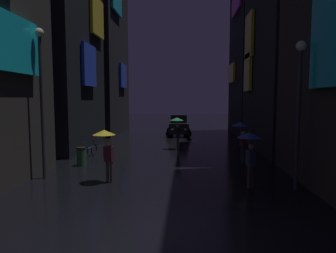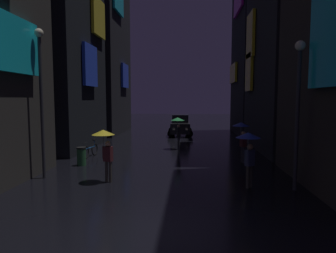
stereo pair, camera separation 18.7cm
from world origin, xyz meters
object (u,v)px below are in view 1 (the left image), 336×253
Objects in this scene: bicycle_parked_at_storefront at (90,150)px; streetlamp_left_near at (41,87)px; pedestrian_far_right_green at (177,124)px; car_distant at (179,125)px; streetlamp_right_near at (299,98)px; trash_bin at (81,156)px; pedestrian_near_crossing_blue at (250,144)px; pedestrian_midstreet_left_yellow at (106,141)px; pedestrian_midstreet_centre_blue at (241,131)px.

streetlamp_left_near is at bearing -94.90° from bicycle_parked_at_storefront.
car_distant is at bearing 90.77° from pedestrian_far_right_green.
streetlamp_right_near reaches higher than trash_bin.
bicycle_parked_at_storefront is (-7.91, 5.58, -1.28)m from pedestrian_near_crossing_blue.
streetlamp_left_near is at bearing 173.92° from pedestrian_near_crossing_blue.
pedestrian_midstreet_left_yellow reaches higher than car_distant.
streetlamp_right_near is at bearing -1.78° from pedestrian_near_crossing_blue.
pedestrian_far_right_green is 1.00× the size of pedestrian_near_crossing_blue.
car_distant is (4.84, 10.63, 0.54)m from bicycle_parked_at_storefront.
pedestrian_midstreet_centre_blue is at bearing 9.52° from trash_bin.
pedestrian_near_crossing_blue is 16.52m from car_distant.
streetlamp_right_near reaches higher than bicycle_parked_at_storefront.
pedestrian_near_crossing_blue is 2.41m from streetlamp_right_near.
pedestrian_midstreet_centre_blue reaches higher than bicycle_parked_at_storefront.
pedestrian_far_right_green is 5.94m from bicycle_parked_at_storefront.
pedestrian_midstreet_left_yellow is at bearing -145.20° from pedestrian_midstreet_centre_blue.
pedestrian_midstreet_centre_blue reaches higher than car_distant.
pedestrian_far_right_green is at bearing 132.01° from pedestrian_midstreet_centre_blue.
pedestrian_midstreet_centre_blue is 0.50× the size of car_distant.
pedestrian_near_crossing_blue is (5.56, -0.49, 0.00)m from pedestrian_midstreet_left_yellow.
bicycle_parked_at_storefront is at bearing 144.80° from pedestrian_near_crossing_blue.
pedestrian_near_crossing_blue is at bearing -35.20° from bicycle_parked_at_storefront.
trash_bin is (0.70, 2.48, -3.35)m from streetlamp_left_near.
car_distant is (-3.61, 11.48, -0.74)m from pedestrian_midstreet_centre_blue.
pedestrian_midstreet_left_yellow and pedestrian_midstreet_centre_blue have the same top height.
car_distant reaches higher than trash_bin.
streetlamp_left_near reaches higher than streetlamp_right_near.
streetlamp_right_near is at bearing -20.18° from trash_bin.
bicycle_parked_at_storefront is at bearing -148.35° from pedestrian_far_right_green.
pedestrian_midstreet_centre_blue is 0.39× the size of streetlamp_right_near.
pedestrian_midstreet_left_yellow is 1.00× the size of pedestrian_midstreet_centre_blue.
streetlamp_left_near is at bearing -156.50° from pedestrian_midstreet_centre_blue.
pedestrian_far_right_green is at bearing -89.23° from car_distant.
streetlamp_right_near is (1.15, -4.78, 1.72)m from pedestrian_midstreet_centre_blue.
bicycle_parked_at_storefront is at bearing 114.79° from pedestrian_midstreet_left_yellow.
streetlamp_left_near is at bearing 171.91° from pedestrian_midstreet_left_yellow.
pedestrian_midstreet_left_yellow is 1.00× the size of pedestrian_far_right_green.
pedestrian_far_right_green is at bearing 31.65° from bicycle_parked_at_storefront.
pedestrian_far_right_green reaches higher than bicycle_parked_at_storefront.
car_distant is 16.45m from streetlamp_left_near.
pedestrian_far_right_green is at bearing 72.32° from pedestrian_midstreet_left_yellow.
streetlamp_right_near is (1.69, -0.05, 1.72)m from pedestrian_near_crossing_blue.
pedestrian_midstreet_centre_blue is at bearing -5.72° from bicycle_parked_at_storefront.
car_distant is at bearing 100.72° from pedestrian_near_crossing_blue.
pedestrian_far_right_green is 9.65m from streetlamp_left_near.
trash_bin is (-9.30, 3.42, -2.92)m from streetlamp_right_near.
pedestrian_far_right_green is 7.63m from car_distant.
pedestrian_midstreet_left_yellow is at bearing -107.68° from pedestrian_far_right_green.
car_distant reaches higher than bicycle_parked_at_storefront.
pedestrian_midstreet_left_yellow is 0.34× the size of streetlamp_left_near.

